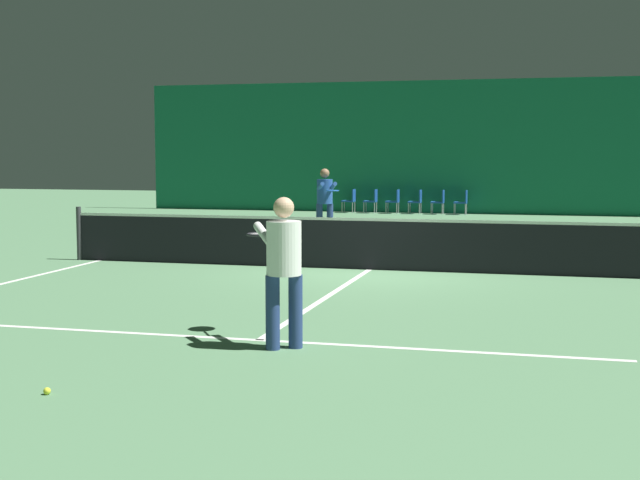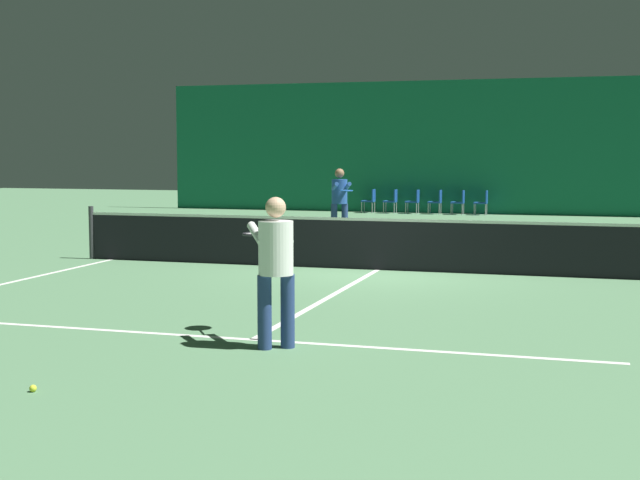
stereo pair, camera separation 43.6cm
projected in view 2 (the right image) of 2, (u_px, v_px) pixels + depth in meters
The scene contains 17 objects.
ground_plane at pixel (378, 270), 16.38m from camera, with size 60.00×60.00×0.00m, color #56845B.
backdrop_curtain at pixel (479, 147), 30.96m from camera, with size 23.00×0.12×4.66m.
court_line_baseline_far at pixel (464, 222), 27.73m from camera, with size 11.00×0.10×0.00m.
court_line_service_far at pixel (435, 238), 22.48m from camera, with size 8.25×0.10×0.00m.
court_line_service_near at pixel (253, 340), 10.28m from camera, with size 8.25×0.10×0.00m.
court_line_sideline_left at pixel (112, 259), 17.96m from camera, with size 0.10×23.80×0.00m.
court_line_centre at pixel (378, 270), 16.38m from camera, with size 0.10×12.80×0.00m.
tennis_net at pixel (378, 242), 16.33m from camera, with size 12.00×0.10×1.07m.
player_near at pixel (275, 260), 9.78m from camera, with size 1.04×1.32×1.68m.
player_far at pixel (340, 197), 22.51m from camera, with size 0.91×1.41×1.74m.
courtside_chair_0 at pixel (370, 199), 31.69m from camera, with size 0.44×0.44×0.84m.
courtside_chair_1 at pixel (392, 200), 31.46m from camera, with size 0.44×0.44×0.84m.
courtside_chair_2 at pixel (414, 200), 31.23m from camera, with size 0.44×0.44×0.84m.
courtside_chair_3 at pixel (437, 200), 31.00m from camera, with size 0.44×0.44×0.84m.
courtside_chair_4 at pixel (460, 201), 30.78m from camera, with size 0.44×0.44×0.84m.
courtside_chair_5 at pixel (483, 201), 30.55m from camera, with size 0.44×0.44×0.84m.
tennis_ball at pixel (33, 388), 8.05m from camera, with size 0.07×0.07×0.07m.
Camera 2 is at (3.65, -15.87, 2.16)m, focal length 50.00 mm.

